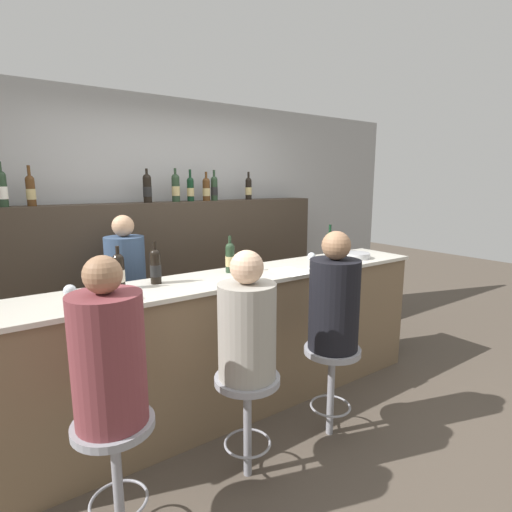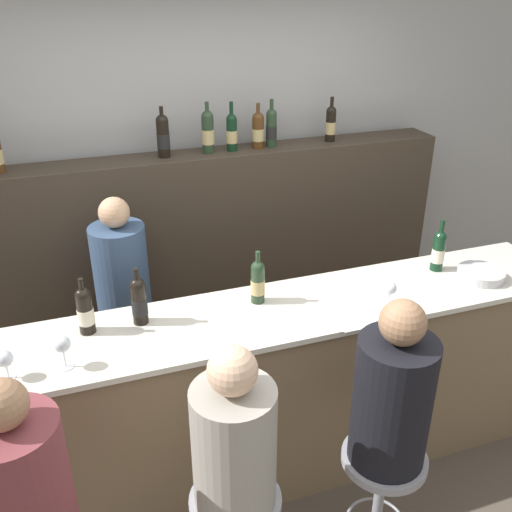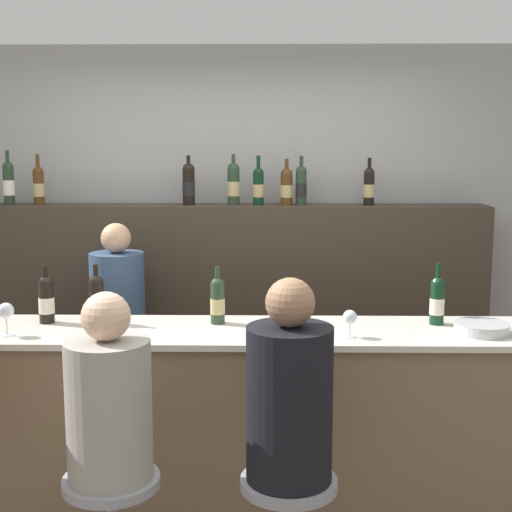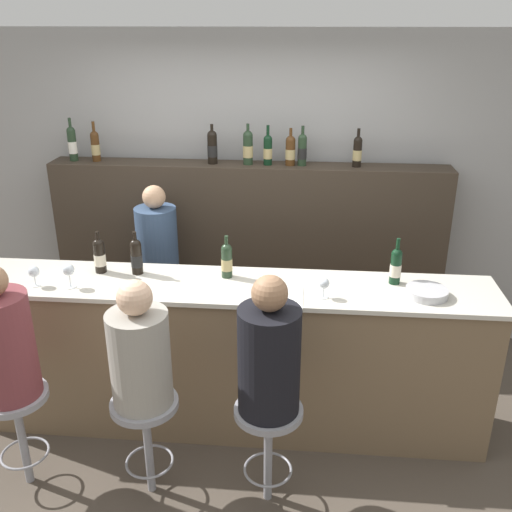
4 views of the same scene
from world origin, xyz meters
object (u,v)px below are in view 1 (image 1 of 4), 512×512
wine_glass_0 (70,292)px  wine_bottle_backbar_6 (214,188)px  wine_bottle_backbar_3 (176,188)px  wine_bottle_backbar_5 (206,189)px  guest_seated_left (108,354)px  wine_bottle_backbar_4 (190,189)px  guest_seated_middle (247,325)px  wine_bottle_counter_3 (330,244)px  wine_bottle_counter_1 (155,266)px  bar_stool_left (115,447)px  wine_bottle_counter_2 (230,257)px  bar_stool_right (332,366)px  wine_bottle_backbar_0 (2,188)px  bar_stool_middle (247,398)px  metal_bowl (356,255)px  wine_bottle_counter_0 (119,271)px  guest_seated_right (334,299)px  wine_bottle_backbar_7 (249,188)px  wine_bottle_backbar_2 (147,188)px  wine_glass_2 (312,257)px  wine_bottle_backbar_1 (31,190)px  bartender (128,313)px  wine_glass_1 (112,282)px

wine_glass_0 → wine_bottle_backbar_6: bearing=37.9°
wine_bottle_backbar_3 → wine_bottle_backbar_5: bearing=-0.0°
guest_seated_left → wine_bottle_backbar_4: bearing=53.9°
guest_seated_middle → wine_bottle_counter_3: bearing=28.4°
wine_bottle_counter_1 → bar_stool_left: 1.18m
wine_bottle_counter_2 → bar_stool_right: (0.33, -0.79, -0.69)m
wine_bottle_backbar_0 → bar_stool_middle: (1.02, -1.83, -1.21)m
metal_bowl → guest_seated_left: (-2.41, -0.62, -0.11)m
guest_seated_left → bar_stool_left: bearing=90.0°
wine_bottle_counter_0 → wine_bottle_backbar_3: 1.47m
wine_bottle_backbar_4 → wine_bottle_counter_3: bearing=-49.3°
metal_bowl → guest_seated_right: 1.12m
wine_bottle_counter_2 → wine_bottle_backbar_6: size_ratio=0.93×
wine_bottle_backbar_6 → wine_bottle_backbar_7: 0.43m
wine_bottle_backbar_5 → bar_stool_middle: size_ratio=0.44×
wine_bottle_counter_0 → wine_bottle_backbar_4: wine_bottle_backbar_4 is taller
wine_bottle_backbar_2 → wine_bottle_backbar_6: 0.71m
wine_bottle_counter_1 → wine_glass_2: size_ratio=2.31×
wine_bottle_backbar_1 → bartender: wine_bottle_backbar_1 is taller
wine_bottle_backbar_2 → wine_bottle_backbar_7: size_ratio=1.05×
bartender → wine_bottle_backbar_1: bearing=142.6°
bar_stool_right → guest_seated_right: 0.48m
wine_bottle_backbar_7 → bar_stool_middle: (-1.26, -1.83, -1.19)m
wine_glass_0 → bartender: (0.57, 0.85, -0.48)m
wine_bottle_backbar_2 → bar_stool_middle: size_ratio=0.48×
wine_bottle_backbar_7 → wine_bottle_counter_2: bearing=-130.3°
wine_bottle_backbar_2 → bar_stool_right: bearing=-72.3°
wine_bottle_counter_3 → metal_bowl: (0.17, -0.17, -0.10)m
wine_bottle_backbar_0 → metal_bowl: 2.98m
wine_bottle_counter_2 → guest_seated_middle: guest_seated_middle is taller
bar_stool_left → guest_seated_left: (0.00, -0.00, 0.48)m
wine_bottle_counter_3 → wine_bottle_backbar_2: size_ratio=0.99×
wine_bottle_backbar_2 → bar_stool_right: wine_bottle_backbar_2 is taller
wine_glass_2 → wine_glass_0: bearing=-180.0°
wine_bottle_counter_3 → guest_seated_left: size_ratio=0.38×
wine_bottle_backbar_0 → wine_bottle_backbar_7: size_ratio=1.16×
wine_bottle_counter_2 → wine_bottle_counter_3: 1.09m
wine_bottle_counter_2 → wine_bottle_backbar_3: bearing=87.9°
wine_bottle_backbar_5 → wine_bottle_counter_1: bearing=-132.9°
wine_bottle_backbar_3 → bar_stool_left: wine_bottle_backbar_3 is taller
wine_glass_0 → bar_stool_middle: size_ratio=0.21×
wine_bottle_backbar_3 → wine_glass_1: bearing=-127.9°
wine_bottle_backbar_1 → wine_bottle_backbar_4: bearing=-0.0°
wine_bottle_counter_3 → wine_bottle_backbar_0: wine_bottle_backbar_0 is taller
wine_bottle_backbar_7 → guest_seated_middle: bearing=-124.5°
wine_glass_0 → bar_stool_right: size_ratio=0.21×
wine_bottle_backbar_4 → wine_bottle_backbar_5: bearing=-0.0°
wine_glass_0 → guest_seated_left: 0.57m
wine_bottle_counter_2 → guest_seated_right: bearing=-67.1°
wine_bottle_backbar_3 → bar_stool_left: size_ratio=0.49×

